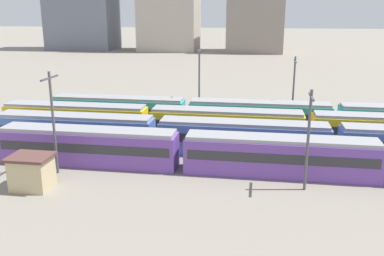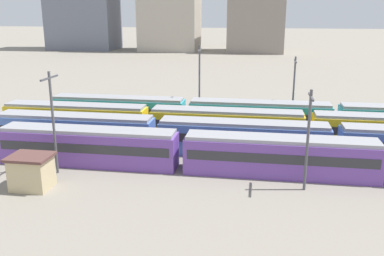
{
  "view_description": "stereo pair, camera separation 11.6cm",
  "coord_description": "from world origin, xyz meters",
  "px_view_note": "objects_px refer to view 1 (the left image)",
  "views": [
    {
      "loc": [
        19.03,
        -38.72,
        15.28
      ],
      "look_at": [
        11.67,
        7.8,
        2.04
      ],
      "focal_mm": 40.09,
      "sensor_mm": 36.0,
      "label": 1
    },
    {
      "loc": [
        19.14,
        -38.7,
        15.28
      ],
      "look_at": [
        11.67,
        7.8,
        2.04
      ],
      "focal_mm": 40.09,
      "sensor_mm": 36.0,
      "label": 2
    }
  ],
  "objects_px": {
    "catenary_pole_1": "(294,87)",
    "catenary_pole_3": "(199,80)",
    "signal_hut": "(32,172)",
    "catenary_pole_2": "(53,118)",
    "catenary_pole_0": "(308,135)"
  },
  "relations": [
    {
      "from": "catenary_pole_0",
      "to": "catenary_pole_2",
      "type": "bearing_deg",
      "value": 179.19
    },
    {
      "from": "catenary_pole_0",
      "to": "catenary_pole_1",
      "type": "height_order",
      "value": "catenary_pole_1"
    },
    {
      "from": "catenary_pole_0",
      "to": "signal_hut",
      "type": "distance_m",
      "value": 23.99
    },
    {
      "from": "catenary_pole_0",
      "to": "catenary_pole_2",
      "type": "distance_m",
      "value": 23.03
    },
    {
      "from": "catenary_pole_2",
      "to": "signal_hut",
      "type": "relative_size",
      "value": 2.72
    },
    {
      "from": "catenary_pole_0",
      "to": "catenary_pole_2",
      "type": "xyz_separation_m",
      "value": [
        -23.02,
        0.33,
        0.48
      ]
    },
    {
      "from": "catenary_pole_2",
      "to": "signal_hut",
      "type": "distance_m",
      "value": 5.43
    },
    {
      "from": "catenary_pole_0",
      "to": "catenary_pole_3",
      "type": "relative_size",
      "value": 0.85
    },
    {
      "from": "signal_hut",
      "to": "catenary_pole_3",
      "type": "bearing_deg",
      "value": 65.79
    },
    {
      "from": "catenary_pole_3",
      "to": "signal_hut",
      "type": "relative_size",
      "value": 2.91
    },
    {
      "from": "catenary_pole_0",
      "to": "catenary_pole_1",
      "type": "relative_size",
      "value": 0.96
    },
    {
      "from": "catenary_pole_0",
      "to": "signal_hut",
      "type": "bearing_deg",
      "value": -171.67
    },
    {
      "from": "catenary_pole_2",
      "to": "catenary_pole_3",
      "type": "relative_size",
      "value": 0.93
    },
    {
      "from": "catenary_pole_1",
      "to": "catenary_pole_3",
      "type": "distance_m",
      "value": 12.59
    },
    {
      "from": "catenary_pole_1",
      "to": "catenary_pole_3",
      "type": "xyz_separation_m",
      "value": [
        -12.57,
        -0.42,
        0.66
      ]
    }
  ]
}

